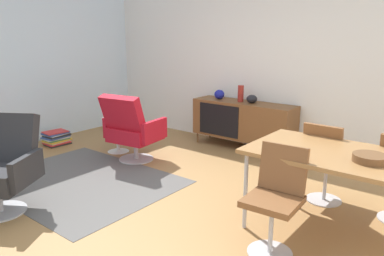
% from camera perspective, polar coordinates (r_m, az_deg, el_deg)
% --- Properties ---
extents(ground_plane, '(8.32, 8.32, 0.00)m').
position_cam_1_polar(ground_plane, '(3.86, -6.27, -11.86)').
color(ground_plane, '#9E7242').
extents(wall_back, '(6.80, 0.12, 2.80)m').
position_cam_1_polar(wall_back, '(5.63, 12.55, 10.87)').
color(wall_back, white).
rests_on(wall_back, ground_plane).
extents(sideboard, '(1.60, 0.45, 0.72)m').
position_cam_1_polar(sideboard, '(5.64, 7.90, 1.20)').
color(sideboard, brown).
rests_on(sideboard, ground_plane).
extents(vase_cobalt, '(0.16, 0.16, 0.12)m').
position_cam_1_polar(vase_cobalt, '(5.51, 9.26, 4.47)').
color(vase_cobalt, black).
rests_on(vase_cobalt, sideboard).
extents(vase_sculptural_dark, '(0.16, 0.16, 0.15)m').
position_cam_1_polar(vase_sculptural_dark, '(5.80, 4.26, 5.22)').
color(vase_sculptural_dark, navy).
rests_on(vase_sculptural_dark, sideboard).
extents(vase_ceramic_small, '(0.09, 0.09, 0.25)m').
position_cam_1_polar(vase_ceramic_small, '(5.59, 7.55, 5.32)').
color(vase_ceramic_small, maroon).
rests_on(vase_ceramic_small, sideboard).
extents(dining_table, '(1.60, 0.90, 0.74)m').
position_cam_1_polar(dining_table, '(3.30, 22.92, -4.50)').
color(dining_table, olive).
rests_on(dining_table, ground_plane).
extents(wooden_bowl_on_table, '(0.26, 0.26, 0.06)m').
position_cam_1_polar(wooden_bowl_on_table, '(3.16, 25.88, -4.24)').
color(wooden_bowl_on_table, brown).
rests_on(wooden_bowl_on_table, dining_table).
extents(dining_chair_back_left, '(0.41, 0.44, 0.86)m').
position_cam_1_polar(dining_chair_back_left, '(3.97, 19.96, -4.62)').
color(dining_chair_back_left, brown).
rests_on(dining_chair_back_left, ground_plane).
extents(dining_chair_front_left, '(0.42, 0.45, 0.86)m').
position_cam_1_polar(dining_chair_front_left, '(2.99, 12.87, -10.26)').
color(dining_chair_front_left, brown).
rests_on(dining_chair_front_left, ground_plane).
extents(lounge_chair_red, '(0.78, 0.73, 0.95)m').
position_cam_1_polar(lounge_chair_red, '(5.06, -9.31, -0.02)').
color(lounge_chair_red, red).
rests_on(lounge_chair_red, ground_plane).
extents(side_table_round, '(0.44, 0.44, 0.52)m').
position_cam_1_polar(side_table_round, '(5.56, -11.49, -0.38)').
color(side_table_round, white).
rests_on(side_table_round, ground_plane).
extents(fruit_bowl, '(0.20, 0.20, 0.11)m').
position_cam_1_polar(fruit_bowl, '(5.51, -11.62, 2.02)').
color(fruit_bowl, '#262628').
rests_on(fruit_bowl, side_table_round).
extents(magazine_stack, '(0.32, 0.42, 0.22)m').
position_cam_1_polar(magazine_stack, '(6.23, -20.28, -1.46)').
color(magazine_stack, '#262626').
rests_on(magazine_stack, ground_plane).
extents(area_rug, '(2.20, 1.70, 0.01)m').
position_cam_1_polar(area_rug, '(4.63, -16.89, -7.84)').
color(area_rug, '#595654').
rests_on(area_rug, ground_plane).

